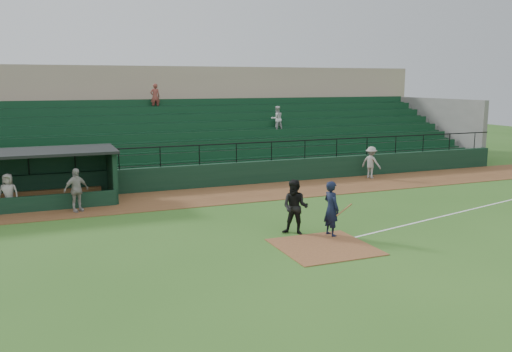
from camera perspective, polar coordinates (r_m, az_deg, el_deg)
name	(u,v)px	position (r m, az deg, el deg)	size (l,w,h in m)	color
ground	(310,239)	(18.74, 5.78, -6.69)	(90.00, 90.00, 0.00)	#315F1E
warning_track	(233,194)	(25.86, -2.49, -1.95)	(40.00, 4.00, 0.03)	brown
home_plate_dirt	(324,247)	(17.90, 7.28, -7.48)	(3.00, 3.00, 0.03)	brown
foul_line	(466,211)	(24.28, 21.40, -3.46)	(18.00, 0.09, 0.01)	white
stadium_structure	(187,132)	(33.53, -7.38, 4.67)	(38.00, 13.08, 6.40)	black
dugout	(10,175)	(25.76, -24.66, 0.07)	(8.90, 3.20, 2.42)	black
batter_at_plate	(331,209)	(18.97, 8.02, -3.46)	(1.08, 0.78, 1.96)	black
umpire	(295,207)	(19.02, 4.20, -3.34)	(0.96, 0.75, 1.97)	black
runner	(371,162)	(30.62, 12.14, 1.42)	(1.15, 0.66, 1.78)	gray
dugout_player_a	(76,190)	(23.43, -18.58, -1.41)	(1.07, 0.44, 1.82)	#A8A29D
dugout_player_b	(8,193)	(24.28, -24.83, -1.66)	(0.80, 0.52, 1.63)	#9A9490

